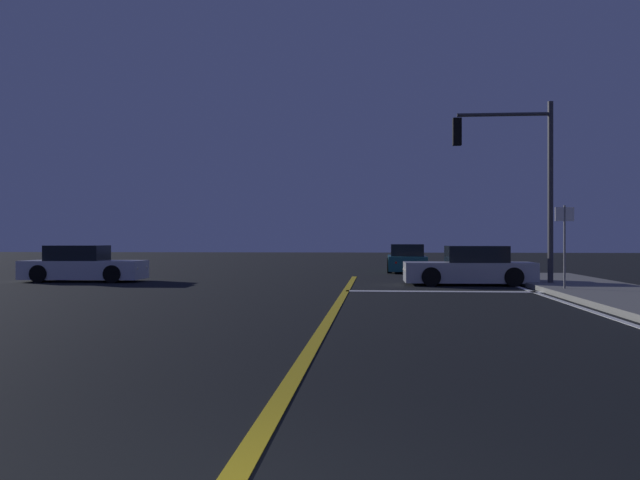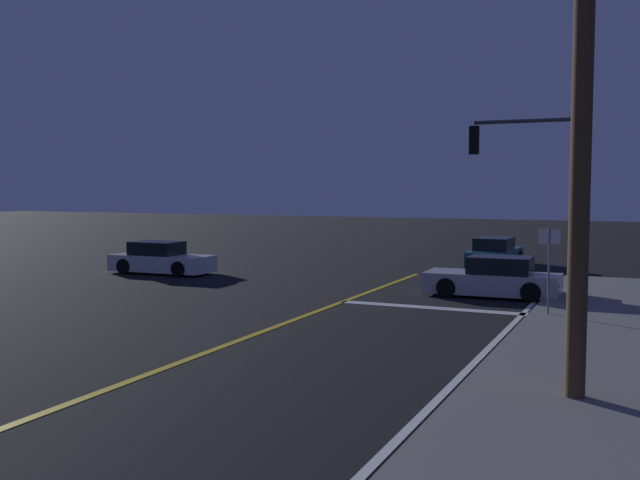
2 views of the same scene
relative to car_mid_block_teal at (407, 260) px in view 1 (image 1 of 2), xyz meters
The scene contains 8 objects.
lane_line_center 20.53m from the car_mid_block_teal, 96.61° to the right, with size 0.20×31.80×0.01m, color gold.
lane_line_edge_right 20.64m from the car_mid_block_teal, 81.12° to the right, with size 0.16×31.80×0.01m, color white.
stop_bar 12.55m from the car_mid_block_teal, 87.55° to the right, with size 5.79×0.50×0.01m, color white.
car_mid_block_teal is the anchor object (origin of this frame).
car_distant_tail_silver 9.55m from the car_mid_block_teal, 79.36° to the right, with size 4.43×1.91×1.34m.
car_parked_curb_white 15.02m from the car_mid_block_teal, 145.08° to the right, with size 4.45×1.89×1.34m.
traffic_signal_near_right 11.23m from the car_mid_block_teal, 72.94° to the right, with size 3.25×0.28×6.07m.
street_sign_corner 13.66m from the car_mid_block_teal, 73.20° to the right, with size 0.56×0.12×2.53m.
Camera 1 is at (0.92, -3.35, 1.55)m, focal length 38.32 mm.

